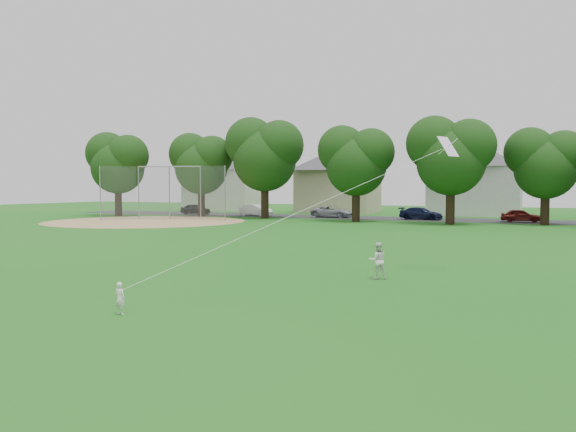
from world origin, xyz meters
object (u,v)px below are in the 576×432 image
at_px(toddler, 120,298).
at_px(baseball_backstop, 168,193).
at_px(older_boy, 378,261).
at_px(kite, 316,204).

xyz_separation_m(toddler, baseball_backstop, (-23.05, 33.03, 2.14)).
xyz_separation_m(older_boy, kite, (-1.24, -2.58, 1.98)).
relative_size(kite, baseball_backstop, 1.18).
distance_m(toddler, kite, 6.52).
distance_m(older_boy, baseball_backstop, 37.26).
relative_size(older_boy, kite, 0.10).
bearing_deg(kite, baseball_backstop, 133.33).
bearing_deg(toddler, older_boy, -118.63).
distance_m(older_boy, kite, 3.48).
relative_size(toddler, kite, 0.06).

